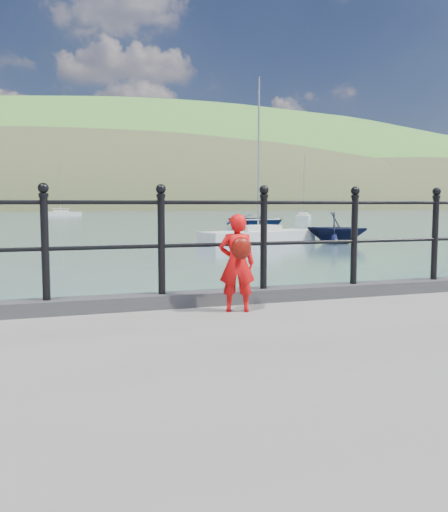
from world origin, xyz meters
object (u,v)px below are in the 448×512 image
object	(u,v)px
launch_blue	(257,220)
sailboat_deep	(61,214)
sailboat_near	(258,238)
launch_navy	(337,228)
railing	(214,231)
sailboat_far	(303,218)
child	(237,262)

from	to	relation	value
launch_blue	sailboat_deep	xyz separation A→B (m)	(-15.95, 54.78, -0.28)
launch_blue	sailboat_near	world-z (taller)	sailboat_near
launch_navy	sailboat_near	bearing A→B (deg)	116.55
railing	launch_navy	distance (m)	23.84
launch_navy	sailboat_far	world-z (taller)	sailboat_far
railing	sailboat_near	xyz separation A→B (m)	(9.08, 21.03, -1.48)
railing	sailboat_near	size ratio (longest dim) A/B	2.03
sailboat_far	launch_navy	bearing A→B (deg)	-173.56
sailboat_deep	sailboat_far	xyz separation A→B (m)	(28.94, -38.69, 0.00)
launch_navy	sailboat_deep	distance (m)	77.33
railing	launch_navy	xyz separation A→B (m)	(13.14, 19.86, -0.98)
railing	launch_blue	size ratio (longest dim) A/B	3.03
child	sailboat_far	world-z (taller)	sailboat_far
sailboat_near	child	bearing A→B (deg)	-127.16
railing	sailboat_near	bearing A→B (deg)	66.64
child	sailboat_near	size ratio (longest dim) A/B	0.12
launch_blue	child	bearing A→B (deg)	-139.66
child	sailboat_near	xyz separation A→B (m)	(8.98, 21.50, -1.18)
launch_navy	launch_blue	bearing A→B (deg)	31.72
sailboat_deep	launch_blue	bearing A→B (deg)	-60.15
launch_blue	launch_navy	xyz separation A→B (m)	(-4.15, -21.65, 0.23)
railing	sailboat_deep	distance (m)	96.31
launch_blue	sailboat_far	size ratio (longest dim) A/B	0.70
child	launch_navy	size ratio (longest dim) A/B	0.32
sailboat_deep	sailboat_far	world-z (taller)	sailboat_deep
railing	child	bearing A→B (deg)	-78.23
railing	child	size ratio (longest dim) A/B	17.61
child	sailboat_deep	world-z (taller)	sailboat_deep
launch_navy	sailboat_deep	size ratio (longest dim) A/B	0.32
railing	launch_navy	world-z (taller)	railing
launch_blue	sailboat_near	distance (m)	22.07
launch_navy	sailboat_far	size ratio (longest dim) A/B	0.37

